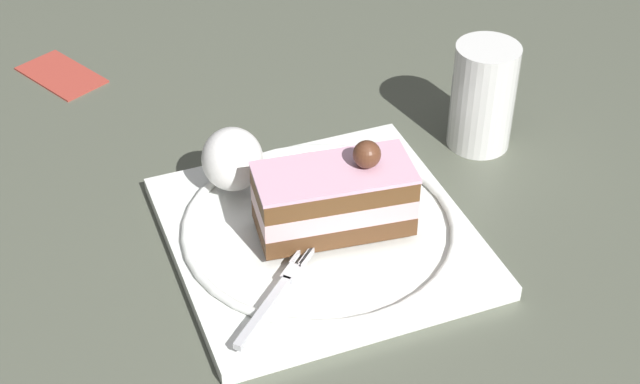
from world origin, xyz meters
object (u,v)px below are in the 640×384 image
drink_glass_near (482,101)px  whipped_cream_dollop (232,159)px  fork (280,289)px  dessert_plate (320,233)px  folded_napkin (61,74)px  cake_slice (335,197)px

drink_glass_near → whipped_cream_dollop: bearing=105.2°
fork → drink_glass_near: drink_glass_near is taller
dessert_plate → fork: (-0.07, 0.04, 0.01)m
dessert_plate → folded_napkin: 0.35m
drink_glass_near → folded_napkin: size_ratio=1.08×
cake_slice → folded_napkin: cake_slice is taller
cake_slice → fork: size_ratio=1.21×
dessert_plate → whipped_cream_dollop: bearing=48.2°
fork → whipped_cream_dollop: bearing=11.2°
drink_glass_near → folded_napkin: 0.41m
whipped_cream_dollop → drink_glass_near: (0.06, -0.22, -0.00)m
whipped_cream_dollop → fork: whipped_cream_dollop is taller
cake_slice → drink_glass_near: drink_glass_near is taller
drink_glass_near → dessert_plate: bearing=126.4°
folded_napkin → cake_slice: bearing=-140.7°
drink_glass_near → folded_napkin: drink_glass_near is taller
drink_glass_near → folded_napkin: (0.16, 0.37, -0.04)m
dessert_plate → folded_napkin: size_ratio=3.05×
dessert_plate → folded_napkin: dessert_plate is taller
whipped_cream_dollop → folded_napkin: 0.27m
fork → drink_glass_near: bearing=-46.2°
fork → dessert_plate: bearing=-28.0°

